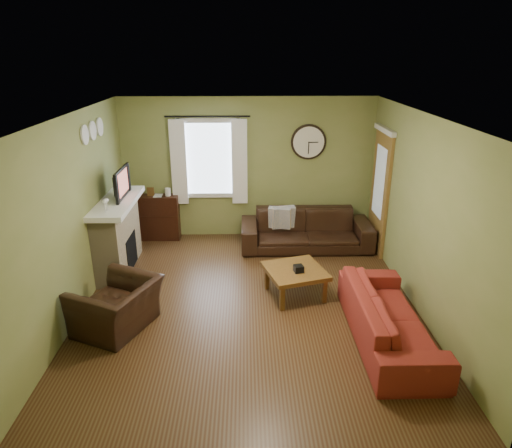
{
  "coord_description": "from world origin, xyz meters",
  "views": [
    {
      "loc": [
        -0.04,
        -5.63,
        3.36
      ],
      "look_at": [
        0.1,
        0.4,
        1.05
      ],
      "focal_mm": 32.0,
      "sensor_mm": 36.0,
      "label": 1
    }
  ],
  "objects_px": {
    "bookshelf": "(160,217)",
    "sofa_red": "(389,317)",
    "sofa_brown": "(306,230)",
    "armchair": "(117,306)",
    "coffee_table": "(295,282)"
  },
  "relations": [
    {
      "from": "bookshelf",
      "to": "sofa_red",
      "type": "relative_size",
      "value": 0.4
    },
    {
      "from": "bookshelf",
      "to": "sofa_brown",
      "type": "height_order",
      "value": "bookshelf"
    },
    {
      "from": "sofa_red",
      "to": "sofa_brown",
      "type": "bearing_deg",
      "value": 13.02
    },
    {
      "from": "sofa_brown",
      "to": "armchair",
      "type": "xyz_separation_m",
      "value": [
        -2.72,
        -2.51,
        -0.02
      ]
    },
    {
      "from": "sofa_brown",
      "to": "coffee_table",
      "type": "xyz_separation_m",
      "value": [
        -0.38,
        -1.73,
        -0.13
      ]
    },
    {
      "from": "sofa_red",
      "to": "coffee_table",
      "type": "height_order",
      "value": "sofa_red"
    },
    {
      "from": "sofa_brown",
      "to": "coffee_table",
      "type": "relative_size",
      "value": 2.92
    },
    {
      "from": "bookshelf",
      "to": "coffee_table",
      "type": "distance_m",
      "value": 3.21
    },
    {
      "from": "coffee_table",
      "to": "bookshelf",
      "type": "bearing_deg",
      "value": 136.23
    },
    {
      "from": "sofa_red",
      "to": "coffee_table",
      "type": "bearing_deg",
      "value": 43.08
    },
    {
      "from": "bookshelf",
      "to": "armchair",
      "type": "height_order",
      "value": "bookshelf"
    },
    {
      "from": "bookshelf",
      "to": "coffee_table",
      "type": "height_order",
      "value": "bookshelf"
    },
    {
      "from": "sofa_red",
      "to": "armchair",
      "type": "xyz_separation_m",
      "value": [
        -3.38,
        0.33,
        0.01
      ]
    },
    {
      "from": "sofa_brown",
      "to": "bookshelf",
      "type": "bearing_deg",
      "value": 169.85
    },
    {
      "from": "armchair",
      "to": "bookshelf",
      "type": "bearing_deg",
      "value": -156.37
    }
  ]
}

